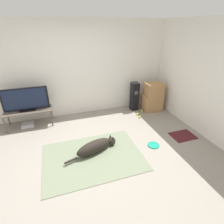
{
  "coord_description": "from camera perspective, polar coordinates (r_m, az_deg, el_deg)",
  "views": [
    {
      "loc": [
        -0.59,
        -2.7,
        2.38
      ],
      "look_at": [
        0.63,
        0.95,
        0.45
      ],
      "focal_mm": 28.0,
      "sensor_mm": 36.0,
      "label": 1
    }
  ],
  "objects": [
    {
      "name": "ground_plane",
      "position": [
        3.65,
        -4.77,
        -14.23
      ],
      "size": [
        12.0,
        12.0,
        0.0
      ],
      "primitive_type": "plane",
      "color": "gray"
    },
    {
      "name": "tennis_ball_loose_on_carpet",
      "position": [
        5.36,
        9.6,
        0.26
      ],
      "size": [
        0.07,
        0.07,
        0.07
      ],
      "color": "#C6E033",
      "rests_on": "ground_plane"
    },
    {
      "name": "wall_right",
      "position": [
        4.32,
        30.52,
        8.14
      ],
      "size": [
        0.06,
        8.0,
        2.55
      ],
      "color": "silver",
      "rests_on": "ground_plane"
    },
    {
      "name": "dog",
      "position": [
        3.66,
        -5.26,
        -11.12
      ],
      "size": [
        1.13,
        0.47,
        0.28
      ],
      "color": "black",
      "rests_on": "area_rug"
    },
    {
      "name": "game_console",
      "position": [
        5.07,
        -25.78,
        -3.78
      ],
      "size": [
        0.29,
        0.25,
        0.08
      ],
      "color": "#B7B7BC",
      "rests_on": "ground_plane"
    },
    {
      "name": "cardboard_box_lower",
      "position": [
        5.49,
        12.9,
        2.98
      ],
      "size": [
        0.55,
        0.42,
        0.48
      ],
      "color": "#A87A4C",
      "rests_on": "ground_plane"
    },
    {
      "name": "floor_speaker",
      "position": [
        5.36,
        7.33,
        5.09
      ],
      "size": [
        0.22,
        0.22,
        0.86
      ],
      "color": "black",
      "rests_on": "ground_plane"
    },
    {
      "name": "tv",
      "position": [
        4.79,
        -26.41,
        3.63
      ],
      "size": [
        1.08,
        0.2,
        0.59
      ],
      "color": "black",
      "rests_on": "tv_stand"
    },
    {
      "name": "cardboard_box_upper",
      "position": [
        5.34,
        13.57,
        7.14
      ],
      "size": [
        0.5,
        0.38,
        0.38
      ],
      "color": "#A87A4C",
      "rests_on": "cardboard_box_lower"
    },
    {
      "name": "tennis_ball_near_speaker",
      "position": [
        5.18,
        8.4,
        -0.62
      ],
      "size": [
        0.07,
        0.07,
        0.07
      ],
      "color": "#C6E033",
      "rests_on": "ground_plane"
    },
    {
      "name": "tennis_ball_by_boxes",
      "position": [
        5.03,
        9.0,
        -1.56
      ],
      "size": [
        0.07,
        0.07,
        0.07
      ],
      "color": "#C6E033",
      "rests_on": "ground_plane"
    },
    {
      "name": "area_rug",
      "position": [
        3.64,
        -6.19,
        -14.34
      ],
      "size": [
        1.93,
        1.41,
        0.01
      ],
      "color": "slate",
      "rests_on": "ground_plane"
    },
    {
      "name": "door_mat",
      "position": [
        4.54,
        22.13,
        -7.16
      ],
      "size": [
        0.57,
        0.44,
        0.01
      ],
      "color": "#47191E",
      "rests_on": "ground_plane"
    },
    {
      "name": "wall_back",
      "position": [
        4.96,
        -11.44,
        13.25
      ],
      "size": [
        8.0,
        0.06,
        2.55
      ],
      "color": "silver",
      "rests_on": "ground_plane"
    },
    {
      "name": "frisbee",
      "position": [
        4.01,
        13.4,
        -10.46
      ],
      "size": [
        0.25,
        0.25,
        0.03
      ],
      "color": "#199E7A",
      "rests_on": "ground_plane"
    },
    {
      "name": "tv_stand",
      "position": [
        4.91,
        -25.62,
        -0.01
      ],
      "size": [
        1.13,
        0.45,
        0.44
      ],
      "color": "brown",
      "rests_on": "ground_plane"
    }
  ]
}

